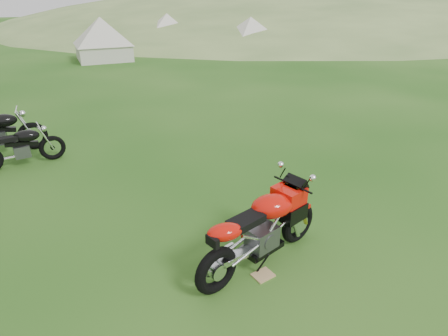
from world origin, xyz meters
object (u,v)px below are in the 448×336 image
object	(u,v)px
vintage_moto_c	(20,146)
tent_mid	(168,28)
caravan	(292,29)
tent_left	(102,38)
tent_right	(250,32)
sport_motorcycle	(262,225)
plywood_board	(263,275)

from	to	relation	value
vintage_moto_c	tent_mid	distance (m)	20.22
vintage_moto_c	caravan	distance (m)	23.76
vintage_moto_c	tent_left	distance (m)	14.40
tent_mid	tent_right	bearing A→B (deg)	-39.93
tent_mid	caravan	bearing A→B (deg)	-10.24
sport_motorcycle	caravan	size ratio (longest dim) A/B	0.54
sport_motorcycle	tent_left	bearing A→B (deg)	71.14
vintage_moto_c	tent_right	world-z (taller)	tent_right
sport_motorcycle	vintage_moto_c	distance (m)	6.13
vintage_moto_c	tent_right	xyz separation A→B (m)	(11.78, 15.13, 0.65)
tent_mid	plywood_board	bearing A→B (deg)	-99.01
plywood_board	caravan	size ratio (longest dim) A/B	0.07
vintage_moto_c	tent_left	size ratio (longest dim) A/B	0.65
plywood_board	tent_right	world-z (taller)	tent_right
sport_motorcycle	plywood_board	bearing A→B (deg)	-126.87
sport_motorcycle	vintage_moto_c	size ratio (longest dim) A/B	1.23
tent_right	tent_mid	bearing A→B (deg)	135.31
tent_mid	tent_right	distance (m)	6.08
vintage_moto_c	tent_right	bearing A→B (deg)	38.01
plywood_board	vintage_moto_c	world-z (taller)	vintage_moto_c
plywood_board	tent_mid	xyz separation A→B (m)	(3.36, 24.05, 1.15)
tent_mid	caravan	size ratio (longest dim) A/B	0.65
vintage_moto_c	tent_mid	size ratio (longest dim) A/B	0.68
tent_left	caravan	xyz separation A→B (m)	(13.66, 3.30, -0.24)
sport_motorcycle	vintage_moto_c	bearing A→B (deg)	105.00
tent_right	caravan	size ratio (longest dim) A/B	0.63
tent_right	plywood_board	bearing A→B (deg)	-117.61
sport_motorcycle	vintage_moto_c	xyz separation A→B (m)	(-3.76, 4.84, -0.19)
plywood_board	tent_right	xyz separation A→B (m)	(8.09, 20.24, 1.12)
caravan	tent_right	bearing A→B (deg)	-156.04
plywood_board	vintage_moto_c	size ratio (longest dim) A/B	0.16
vintage_moto_c	tent_right	distance (m)	19.18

